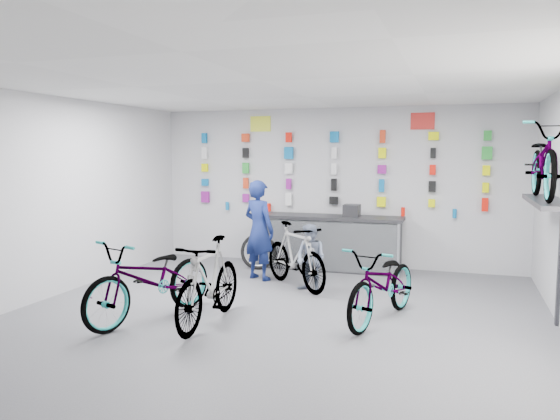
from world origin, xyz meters
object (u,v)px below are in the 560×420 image
(bike_center, at_px, (209,282))
(bike_right, at_px, (383,284))
(bike_left, at_px, (151,279))
(customer, at_px, (311,258))
(bike_service, at_px, (295,255))
(counter, at_px, (329,243))
(clerk, at_px, (259,230))

(bike_center, bearing_deg, bike_right, 20.31)
(bike_left, bearing_deg, customer, 69.62)
(bike_service, bearing_deg, bike_center, -150.91)
(bike_right, relative_size, customer, 1.78)
(bike_center, distance_m, customer, 2.10)
(counter, height_order, clerk, clerk)
(bike_left, distance_m, customer, 2.56)
(counter, bearing_deg, bike_right, -64.27)
(bike_center, distance_m, bike_right, 2.21)
(bike_center, bearing_deg, customer, 67.06)
(counter, xyz_separation_m, bike_center, (-0.68, -3.67, 0.06))
(customer, bearing_deg, bike_right, -19.04)
(bike_right, xyz_separation_m, clerk, (-2.33, 1.72, 0.35))
(bike_center, relative_size, bike_service, 1.04)
(clerk, bearing_deg, counter, -105.99)
(bike_center, xyz_separation_m, bike_right, (2.06, 0.79, -0.05))
(bike_right, height_order, bike_service, bike_service)
(customer, bearing_deg, counter, 117.17)
(bike_center, distance_m, bike_service, 2.20)
(bike_left, xyz_separation_m, bike_service, (1.27, 2.21, -0.02))
(bike_center, relative_size, bike_right, 0.96)
(customer, bearing_deg, bike_center, -88.96)
(bike_center, height_order, clerk, clerk)
(clerk, relative_size, customer, 1.60)
(bike_center, relative_size, clerk, 1.07)
(bike_right, height_order, clerk, clerk)
(bike_center, height_order, bike_service, bike_center)
(bike_left, height_order, bike_center, bike_center)
(customer, bearing_deg, bike_service, 170.55)
(counter, xyz_separation_m, customer, (0.12, -1.72, 0.04))
(customer, bearing_deg, bike_left, -104.92)
(bike_service, bearing_deg, clerk, 106.14)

